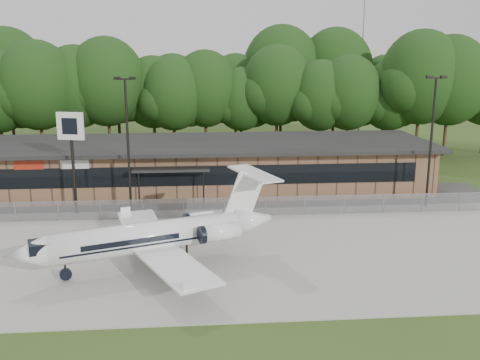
{
  "coord_description": "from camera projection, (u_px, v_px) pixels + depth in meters",
  "views": [
    {
      "loc": [
        0.05,
        -22.77,
        11.86
      ],
      "look_at": [
        2.89,
        12.0,
        3.55
      ],
      "focal_mm": 40.0,
      "sensor_mm": 36.0,
      "label": 1
    }
  ],
  "objects": [
    {
      "name": "ground",
      "position": [
        199.0,
        315.0,
        24.82
      ],
      "size": [
        160.0,
        160.0,
        0.0
      ],
      "primitive_type": "plane",
      "color": "#314819",
      "rests_on": "ground"
    },
    {
      "name": "apron",
      "position": [
        198.0,
        252.0,
        32.56
      ],
      "size": [
        64.0,
        18.0,
        0.08
      ],
      "primitive_type": "cube",
      "color": "#9E9B93",
      "rests_on": "ground"
    },
    {
      "name": "parking_lot",
      "position": [
        197.0,
        201.0,
        43.72
      ],
      "size": [
        50.0,
        9.0,
        0.06
      ],
      "primitive_type": "cube",
      "color": "#383835",
      "rests_on": "ground"
    },
    {
      "name": "terminal",
      "position": [
        197.0,
        165.0,
        47.52
      ],
      "size": [
        41.0,
        11.65,
        4.3
      ],
      "color": "brown",
      "rests_on": "ground"
    },
    {
      "name": "fence",
      "position": [
        197.0,
        208.0,
        39.18
      ],
      "size": [
        46.0,
        0.04,
        1.52
      ],
      "color": "gray",
      "rests_on": "ground"
    },
    {
      "name": "treeline",
      "position": [
        196.0,
        90.0,
        63.8
      ],
      "size": [
        72.0,
        12.0,
        15.0
      ],
      "primitive_type": null,
      "color": "#163310",
      "rests_on": "ground"
    },
    {
      "name": "radio_mast",
      "position": [
        362.0,
        48.0,
        70.2
      ],
      "size": [
        0.2,
        0.2,
        25.0
      ],
      "primitive_type": "cylinder",
      "color": "gray",
      "rests_on": "ground"
    },
    {
      "name": "light_pole_mid",
      "position": [
        128.0,
        136.0,
        39.03
      ],
      "size": [
        1.55,
        0.3,
        10.23
      ],
      "color": "black",
      "rests_on": "ground"
    },
    {
      "name": "light_pole_right",
      "position": [
        432.0,
        132.0,
        40.85
      ],
      "size": [
        1.55,
        0.3,
        10.23
      ],
      "color": "black",
      "rests_on": "ground"
    },
    {
      "name": "business_jet",
      "position": [
        157.0,
        237.0,
        29.95
      ],
      "size": [
        14.96,
        13.39,
        5.1
      ],
      "rotation": [
        0.0,
        0.0,
        0.34
      ],
      "color": "white",
      "rests_on": "ground"
    },
    {
      "name": "pole_sign",
      "position": [
        71.0,
        137.0,
        39.02
      ],
      "size": [
        2.01,
        0.71,
        7.7
      ],
      "rotation": [
        0.0,
        0.0,
        -0.24
      ],
      "color": "black",
      "rests_on": "ground"
    }
  ]
}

